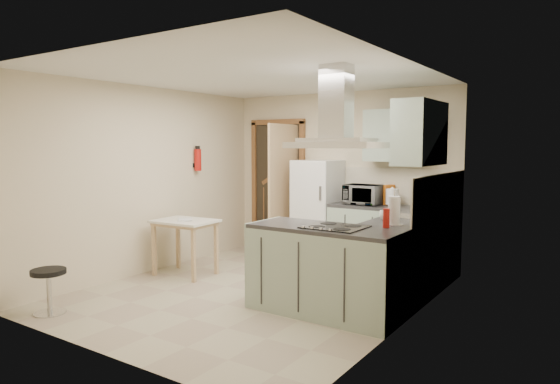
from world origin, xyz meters
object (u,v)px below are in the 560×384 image
Objects in this scene: drop_leaf_table at (185,247)px; stool at (49,291)px; microwave at (363,195)px; bentwood_chair at (267,224)px; peninsula at (326,270)px; extractor_hood at (336,145)px; fridge at (318,211)px.

drop_leaf_table reaches higher than stool.
microwave reaches higher than stool.
microwave is at bearing 0.21° from bentwood_chair.
drop_leaf_table is (-2.28, 0.30, -0.08)m from peninsula.
peninsula is 2.84m from stool.
extractor_hood reaches higher than peninsula.
stool is (-0.06, -1.89, -0.14)m from drop_leaf_table.
extractor_hood reaches higher than bentwood_chair.
peninsula is 1.97× the size of drop_leaf_table.
drop_leaf_table is (-1.06, -1.68, -0.38)m from fridge.
stool is (-1.12, -3.57, -0.52)m from fridge.
bentwood_chair is at bearing 88.53° from stool.
peninsula is 3.09m from bentwood_chair.
extractor_hood is at bearing 0.00° from peninsula.
microwave reaches higher than peninsula.
drop_leaf_table is 0.89× the size of bentwood_chair.
peninsula is at bearing 34.10° from stool.
peninsula is at bearing -11.68° from drop_leaf_table.
microwave is (-0.59, 1.95, -0.68)m from extractor_hood.
extractor_hood reaches higher than microwave.
fridge is 3.02× the size of microwave.
bentwood_chair is 1.86m from microwave.
extractor_hood is 1.94× the size of stool.
drop_leaf_table is 1.90m from stool.
drop_leaf_table is at bearing -137.39° from microwave.
peninsula is at bearing 180.00° from extractor_hood.
microwave is (0.74, -0.03, 0.29)m from fridge.
extractor_hood is 3.41m from bentwood_chair.
bentwood_chair is at bearing 172.32° from fridge.
extractor_hood is at bearing 32.99° from stool.
peninsula reaches higher than stool.
drop_leaf_table is at bearing -122.26° from fridge.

